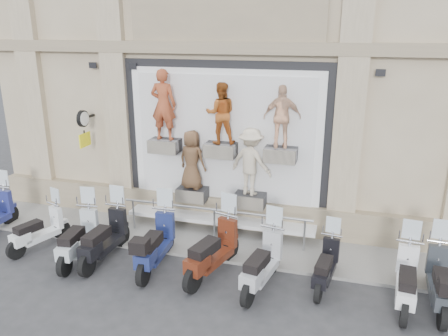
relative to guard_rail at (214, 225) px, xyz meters
The scene contains 15 objects.
ground 2.05m from the guard_rail, 90.00° to the right, with size 90.00×90.00×0.00m, color #303033.
sidewalk 0.44m from the guard_rail, 90.00° to the left, with size 16.00×2.20×0.08m, color gray.
building 7.46m from the guard_rail, 90.00° to the left, with size 14.00×8.60×12.00m, color tan, non-canonical shape.
shop_vitrine 2.05m from the guard_rail, 85.84° to the left, with size 5.60×0.97×4.30m.
guard_rail is the anchor object (origin of this frame).
clock_sign_bracket 4.57m from the guard_rail, behind, with size 0.10×0.80×1.02m.
scooter_b 4.41m from the guard_rail, 159.26° to the right, with size 0.52×1.77×1.44m, color silver, non-canonical shape.
scooter_c 3.35m from the guard_rail, 147.71° to the right, with size 0.58×2.00×1.62m, color #AEB7BC, non-canonical shape.
scooter_d 2.77m from the guard_rail, 143.77° to the right, with size 0.60×2.05×1.67m, color black, non-canonical shape.
scooter_e 1.87m from the guard_rail, 119.74° to the right, with size 0.61×2.10×1.70m, color navy, non-canonical shape.
scooter_f 1.66m from the guard_rail, 73.95° to the right, with size 0.62×2.14×1.74m, color #4F1C0D, non-canonical shape.
scooter_g 2.39m from the guard_rail, 47.33° to the right, with size 0.59×2.01×1.63m, color #A0A2A7, non-canonical shape.
scooter_h 3.19m from the guard_rail, 24.35° to the right, with size 0.50×1.71×1.39m, color black, non-canonical shape.
scooter_i 4.73m from the guard_rail, 18.90° to the right, with size 0.57×1.95×1.59m, color white, non-canonical shape.
scooter_j 5.30m from the guard_rail, 15.47° to the right, with size 0.58×1.98×1.61m, color #2A2F34, non-canonical shape.
Camera 1 is at (3.10, -7.78, 5.32)m, focal length 35.00 mm.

